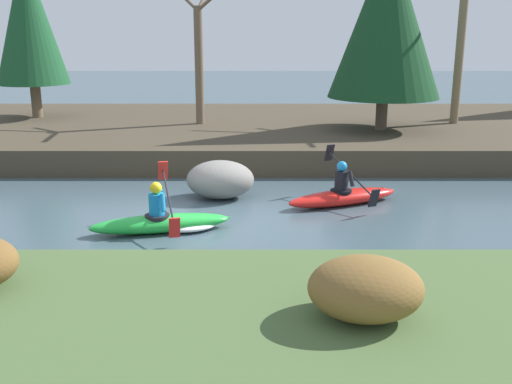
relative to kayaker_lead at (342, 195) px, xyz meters
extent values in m
plane|color=#425660|center=(-3.02, -0.98, -0.22)|extent=(90.00, 90.00, 0.00)
cube|color=#473D2D|center=(-3.02, 7.61, 0.14)|extent=(44.00, 10.23, 0.73)
cylinder|color=brown|center=(-9.87, 8.68, 1.10)|extent=(0.36, 0.36, 1.19)
cone|color=#194C28|center=(-9.87, 8.68, 3.96)|extent=(2.51, 2.51, 4.52)
cylinder|color=brown|center=(2.00, 5.95, 1.02)|extent=(0.36, 0.36, 1.02)
cone|color=#143D1E|center=(2.00, 5.95, 3.92)|extent=(3.45, 3.45, 4.78)
cylinder|color=brown|center=(-3.85, 7.19, 2.41)|extent=(0.28, 0.28, 3.81)
cylinder|color=#7A664C|center=(4.75, 7.30, 2.88)|extent=(0.28, 0.28, 4.74)
ellipsoid|color=brown|center=(-0.73, -6.71, 0.78)|extent=(1.31, 1.09, 0.71)
ellipsoid|color=red|center=(-0.02, -0.01, -0.05)|extent=(2.72, 1.62, 0.34)
cone|color=red|center=(1.12, 0.48, -0.03)|extent=(0.40, 0.32, 0.20)
cylinder|color=black|center=(-0.07, -0.03, 0.09)|extent=(0.63, 0.63, 0.08)
cylinder|color=black|center=(-0.07, -0.03, 0.34)|extent=(0.39, 0.39, 0.42)
sphere|color=#1E89D1|center=(-0.07, -0.03, 0.67)|extent=(0.30, 0.30, 0.23)
cylinder|color=black|center=(-0.07, 0.23, 0.43)|extent=(0.17, 0.24, 0.35)
cylinder|color=black|center=(0.12, -0.21, 0.43)|extent=(0.17, 0.24, 0.35)
cylinder|color=black|center=(0.14, 0.06, 0.47)|extent=(0.79, 1.77, 0.65)
cube|color=black|center=(-0.23, 0.94, 0.78)|extent=(0.25, 0.22, 0.41)
cube|color=black|center=(0.52, -0.81, 0.16)|extent=(0.25, 0.22, 0.41)
ellipsoid|color=green|center=(-3.83, -1.87, -0.05)|extent=(2.77, 1.23, 0.34)
cone|color=green|center=(-2.63, -1.57, -0.03)|extent=(0.39, 0.28, 0.20)
cylinder|color=black|center=(-3.88, -1.88, 0.09)|extent=(0.58, 0.58, 0.08)
cylinder|color=#1984CC|center=(-3.88, -1.88, 0.34)|extent=(0.36, 0.36, 0.42)
sphere|color=yellow|center=(-3.88, -1.88, 0.67)|extent=(0.28, 0.28, 0.23)
cylinder|color=#1984CC|center=(-3.84, -1.63, 0.43)|extent=(0.14, 0.24, 0.35)
cylinder|color=#1984CC|center=(-3.73, -2.09, 0.43)|extent=(0.14, 0.24, 0.35)
cylinder|color=black|center=(-3.66, -1.83, 0.47)|extent=(0.49, 1.87, 0.65)
cube|color=red|center=(-3.89, -0.91, 0.78)|extent=(0.23, 0.20, 0.41)
cube|color=red|center=(-3.43, -2.75, 0.16)|extent=(0.23, 0.20, 0.41)
ellipsoid|color=white|center=(-3.30, -1.74, -0.13)|extent=(1.24, 0.94, 0.18)
ellipsoid|color=gray|center=(-2.80, 0.55, 0.22)|extent=(1.57, 1.23, 0.89)
camera|label=1|loc=(-1.97, -12.91, 3.61)|focal=42.00mm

